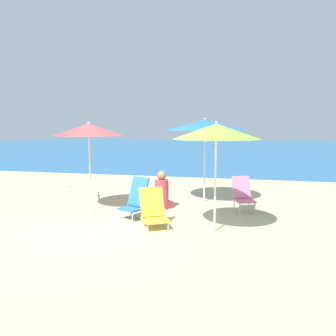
{
  "coord_description": "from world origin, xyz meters",
  "views": [
    {
      "loc": [
        2.73,
        -5.97,
        1.86
      ],
      "look_at": [
        1.11,
        0.93,
        1.0
      ],
      "focal_mm": 35.0,
      "sensor_mm": 36.0,
      "label": 1
    }
  ],
  "objects_px": {
    "beach_umbrella_red": "(89,130)",
    "beach_umbrella_blue": "(205,125)",
    "beach_umbrella_lime": "(216,132)",
    "beach_chair_yellow": "(153,210)",
    "beach_chair_blue": "(136,199)",
    "seagull": "(68,183)",
    "water_bottle": "(98,197)",
    "beach_chair_pink": "(243,194)",
    "person_seated_near": "(162,193)"
  },
  "relations": [
    {
      "from": "person_seated_near",
      "to": "beach_umbrella_red",
      "type": "bearing_deg",
      "value": -129.83
    },
    {
      "from": "beach_chair_pink",
      "to": "water_bottle",
      "type": "relative_size",
      "value": 3.97
    },
    {
      "from": "beach_umbrella_lime",
      "to": "seagull",
      "type": "height_order",
      "value": "beach_umbrella_lime"
    },
    {
      "from": "beach_umbrella_lime",
      "to": "beach_chair_pink",
      "type": "distance_m",
      "value": 2.15
    },
    {
      "from": "beach_umbrella_lime",
      "to": "person_seated_near",
      "type": "relative_size",
      "value": 2.25
    },
    {
      "from": "beach_umbrella_lime",
      "to": "beach_chair_pink",
      "type": "xyz_separation_m",
      "value": [
        0.48,
        1.56,
        -1.4
      ]
    },
    {
      "from": "beach_umbrella_blue",
      "to": "beach_chair_blue",
      "type": "xyz_separation_m",
      "value": [
        -1.21,
        -1.83,
        -1.53
      ]
    },
    {
      "from": "beach_chair_yellow",
      "to": "seagull",
      "type": "height_order",
      "value": "beach_chair_yellow"
    },
    {
      "from": "seagull",
      "to": "beach_umbrella_red",
      "type": "bearing_deg",
      "value": -50.74
    },
    {
      "from": "beach_chair_yellow",
      "to": "beach_umbrella_lime",
      "type": "bearing_deg",
      "value": -32.69
    },
    {
      "from": "beach_umbrella_red",
      "to": "person_seated_near",
      "type": "xyz_separation_m",
      "value": [
        1.53,
        0.55,
        -1.47
      ]
    },
    {
      "from": "beach_umbrella_blue",
      "to": "person_seated_near",
      "type": "bearing_deg",
      "value": -135.04
    },
    {
      "from": "beach_umbrella_lime",
      "to": "beach_chair_yellow",
      "type": "xyz_separation_m",
      "value": [
        -1.16,
        0.03,
        -1.48
      ]
    },
    {
      "from": "beach_umbrella_red",
      "to": "water_bottle",
      "type": "height_order",
      "value": "beach_umbrella_red"
    },
    {
      "from": "water_bottle",
      "to": "beach_umbrella_blue",
      "type": "bearing_deg",
      "value": 7.51
    },
    {
      "from": "beach_chair_pink",
      "to": "person_seated_near",
      "type": "distance_m",
      "value": 1.85
    },
    {
      "from": "beach_umbrella_blue",
      "to": "person_seated_near",
      "type": "xyz_separation_m",
      "value": [
        -0.89,
        -0.89,
        -1.58
      ]
    },
    {
      "from": "beach_chair_yellow",
      "to": "seagull",
      "type": "bearing_deg",
      "value": 106.83
    },
    {
      "from": "beach_umbrella_blue",
      "to": "seagull",
      "type": "height_order",
      "value": "beach_umbrella_blue"
    },
    {
      "from": "beach_umbrella_blue",
      "to": "seagull",
      "type": "distance_m",
      "value": 4.9
    },
    {
      "from": "beach_chair_blue",
      "to": "seagull",
      "type": "relative_size",
      "value": 3.15
    },
    {
      "from": "beach_umbrella_red",
      "to": "beach_chair_yellow",
      "type": "distance_m",
      "value": 2.46
    },
    {
      "from": "beach_umbrella_red",
      "to": "beach_umbrella_blue",
      "type": "relative_size",
      "value": 0.95
    },
    {
      "from": "person_seated_near",
      "to": "seagull",
      "type": "xyz_separation_m",
      "value": [
        -3.55,
        1.92,
        -0.22
      ]
    },
    {
      "from": "beach_umbrella_red",
      "to": "water_bottle",
      "type": "bearing_deg",
      "value": 106.78
    },
    {
      "from": "beach_umbrella_blue",
      "to": "seagull",
      "type": "bearing_deg",
      "value": 166.95
    },
    {
      "from": "seagull",
      "to": "beach_umbrella_lime",
      "type": "bearing_deg",
      "value": -34.55
    },
    {
      "from": "beach_chair_blue",
      "to": "beach_chair_pink",
      "type": "distance_m",
      "value": 2.4
    },
    {
      "from": "beach_chair_blue",
      "to": "beach_chair_yellow",
      "type": "height_order",
      "value": "beach_chair_blue"
    },
    {
      "from": "beach_umbrella_lime",
      "to": "water_bottle",
      "type": "xyz_separation_m",
      "value": [
        -3.22,
        1.99,
        -1.73
      ]
    },
    {
      "from": "beach_chair_yellow",
      "to": "beach_umbrella_blue",
      "type": "bearing_deg",
      "value": 42.27
    },
    {
      "from": "beach_chair_pink",
      "to": "seagull",
      "type": "bearing_deg",
      "value": 140.44
    },
    {
      "from": "beach_chair_blue",
      "to": "seagull",
      "type": "distance_m",
      "value": 4.32
    },
    {
      "from": "beach_umbrella_red",
      "to": "water_bottle",
      "type": "relative_size",
      "value": 10.13
    },
    {
      "from": "beach_chair_blue",
      "to": "beach_chair_pink",
      "type": "xyz_separation_m",
      "value": [
        2.17,
        1.03,
        -0.0
      ]
    },
    {
      "from": "beach_umbrella_blue",
      "to": "beach_umbrella_lime",
      "type": "bearing_deg",
      "value": -78.54
    },
    {
      "from": "beach_umbrella_red",
      "to": "beach_chair_pink",
      "type": "height_order",
      "value": "beach_umbrella_red"
    },
    {
      "from": "beach_chair_yellow",
      "to": "water_bottle",
      "type": "bearing_deg",
      "value": 104.98
    },
    {
      "from": "beach_umbrella_red",
      "to": "beach_umbrella_blue",
      "type": "bearing_deg",
      "value": 30.76
    },
    {
      "from": "beach_chair_blue",
      "to": "water_bottle",
      "type": "xyz_separation_m",
      "value": [
        -1.54,
        1.46,
        -0.33
      ]
    },
    {
      "from": "beach_chair_pink",
      "to": "water_bottle",
      "type": "height_order",
      "value": "beach_chair_pink"
    },
    {
      "from": "beach_umbrella_red",
      "to": "beach_chair_yellow",
      "type": "xyz_separation_m",
      "value": [
        1.73,
        -0.89,
        -1.51
      ]
    },
    {
      "from": "beach_umbrella_blue",
      "to": "seagull",
      "type": "relative_size",
      "value": 7.85
    },
    {
      "from": "beach_chair_blue",
      "to": "beach_chair_pink",
      "type": "height_order",
      "value": "beach_chair_blue"
    },
    {
      "from": "beach_umbrella_lime",
      "to": "seagull",
      "type": "bearing_deg",
      "value": 145.45
    },
    {
      "from": "beach_chair_blue",
      "to": "beach_umbrella_blue",
      "type": "bearing_deg",
      "value": 82.03
    },
    {
      "from": "seagull",
      "to": "beach_chair_yellow",
      "type": "bearing_deg",
      "value": -41.81
    },
    {
      "from": "person_seated_near",
      "to": "beach_chair_yellow",
      "type": "bearing_deg",
      "value": -51.58
    },
    {
      "from": "beach_umbrella_red",
      "to": "beach_chair_pink",
      "type": "xyz_separation_m",
      "value": [
        3.38,
        0.65,
        -1.42
      ]
    },
    {
      "from": "beach_chair_blue",
      "to": "seagull",
      "type": "bearing_deg",
      "value": 164.04
    }
  ]
}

